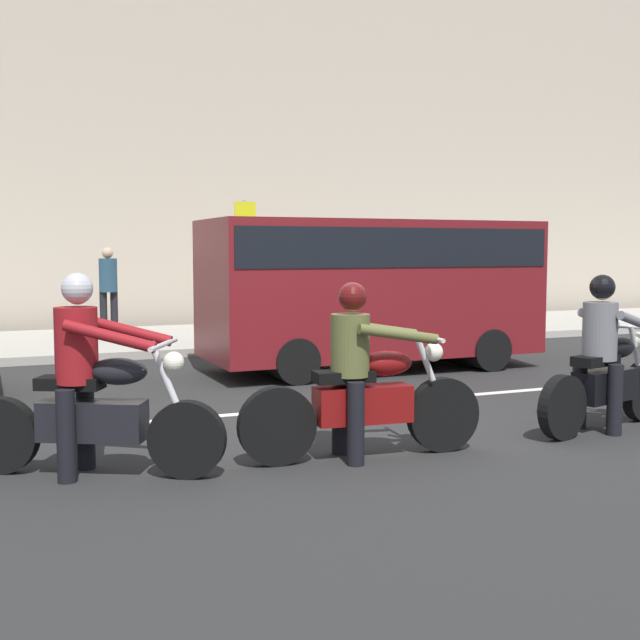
{
  "coord_description": "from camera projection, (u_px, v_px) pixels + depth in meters",
  "views": [
    {
      "loc": [
        -3.65,
        -7.55,
        1.83
      ],
      "look_at": [
        -0.6,
        -0.32,
        1.14
      ],
      "focal_mm": 45.0,
      "sensor_mm": 36.0,
      "label": 1
    }
  ],
  "objects": [
    {
      "name": "sidewalk_slab",
      "position": [
        185.0,
        339.0,
        15.84
      ],
      "size": [
        40.0,
        4.4,
        0.14
      ],
      "primitive_type": "cube",
      "color": "#A8A399",
      "rests_on": "ground_plane"
    },
    {
      "name": "building_facade",
      "position": [
        147.0,
        118.0,
        18.54
      ],
      "size": [
        40.0,
        1.4,
        9.75
      ],
      "primitive_type": "cube",
      "color": "#B7A893",
      "rests_on": "ground_plane"
    },
    {
      "name": "motorcycle_with_rider_gray",
      "position": [
        605.0,
        367.0,
        8.11
      ],
      "size": [
        2.01,
        0.8,
        1.58
      ],
      "color": "black",
      "rests_on": "ground_plane"
    },
    {
      "name": "street_sign_post",
      "position": [
        245.0,
        253.0,
        16.12
      ],
      "size": [
        0.44,
        0.08,
        2.67
      ],
      "color": "gray",
      "rests_on": "sidewalk_slab"
    },
    {
      "name": "pedestrian_bystander",
      "position": [
        108.0,
        285.0,
        15.25
      ],
      "size": [
        0.34,
        0.34,
        1.73
      ],
      "color": "black",
      "rests_on": "sidewalk_slab"
    },
    {
      "name": "parked_van_maroon",
      "position": [
        372.0,
        283.0,
        12.18
      ],
      "size": [
        5.06,
        1.96,
        2.26
      ],
      "color": "maroon",
      "rests_on": "ground_plane"
    },
    {
      "name": "motorcycle_with_rider_crimson",
      "position": [
        91.0,
        394.0,
        6.45
      ],
      "size": [
        1.98,
        1.17,
        1.65
      ],
      "color": "black",
      "rests_on": "ground_plane"
    },
    {
      "name": "ground_plane",
      "position": [
        360.0,
        422.0,
        8.51
      ],
      "size": [
        80.0,
        80.0,
        0.0
      ],
      "primitive_type": "plane",
      "color": "#272727"
    },
    {
      "name": "lane_marking_stripe",
      "position": [
        321.0,
        407.0,
        9.3
      ],
      "size": [
        18.0,
        0.14,
        0.01
      ],
      "primitive_type": "cube",
      "color": "silver",
      "rests_on": "ground_plane"
    },
    {
      "name": "motorcycle_with_rider_olive",
      "position": [
        362.0,
        386.0,
        7.0
      ],
      "size": [
        2.24,
        0.7,
        1.55
      ],
      "color": "black",
      "rests_on": "ground_plane"
    }
  ]
}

